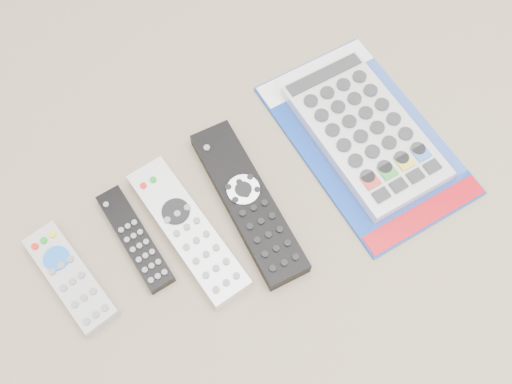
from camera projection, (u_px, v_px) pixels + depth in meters
remote_small_grey at (71, 278)px, 0.73m from camera, size 0.06×0.16×0.02m
remote_slim_black at (135, 239)px, 0.75m from camera, size 0.04×0.16×0.02m
remote_silver_dvd at (188, 231)px, 0.76m from camera, size 0.06×0.22×0.03m
remote_large_black at (248, 202)px, 0.77m from camera, size 0.09×0.25×0.03m
jumbo_remote_packaged at (365, 131)px, 0.81m from camera, size 0.22×0.33×0.04m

